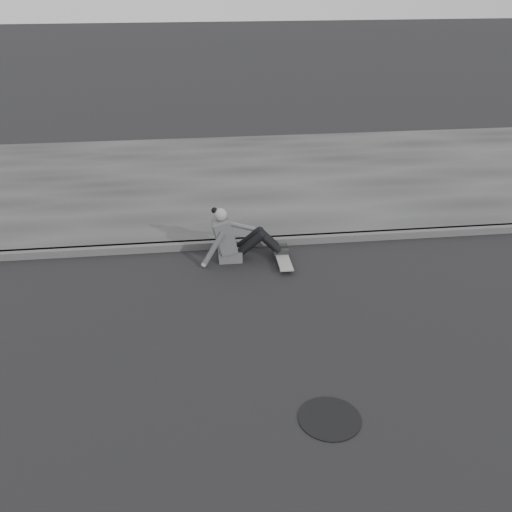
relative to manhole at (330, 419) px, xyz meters
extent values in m
plane|color=black|center=(-0.69, 1.47, -0.01)|extent=(80.00, 80.00, 0.00)
cube|color=#4A4A4A|center=(-0.69, 4.05, 0.05)|extent=(24.00, 0.16, 0.12)
cube|color=#363636|center=(-0.69, 7.07, 0.05)|extent=(24.00, 6.00, 0.12)
cylinder|color=black|center=(0.00, 0.00, 0.00)|extent=(0.65, 0.65, 0.01)
cylinder|color=#A3A39D|center=(0.00, 3.11, 0.02)|extent=(0.03, 0.05, 0.05)
cylinder|color=#A3A39D|center=(0.15, 3.11, 0.02)|extent=(0.03, 0.05, 0.05)
cylinder|color=#A3A39D|center=(0.00, 3.63, 0.02)|extent=(0.03, 0.05, 0.05)
cylinder|color=#A3A39D|center=(0.15, 3.63, 0.02)|extent=(0.03, 0.05, 0.05)
cube|color=#28282B|center=(0.07, 3.11, 0.05)|extent=(0.16, 0.04, 0.03)
cube|color=#28282B|center=(0.07, 3.63, 0.05)|extent=(0.16, 0.04, 0.03)
cube|color=gray|center=(0.07, 3.37, 0.07)|extent=(0.20, 0.78, 0.02)
cube|color=#4D4D50|center=(-0.73, 3.62, 0.08)|extent=(0.36, 0.34, 0.18)
cube|color=#4D4D50|center=(-0.80, 3.62, 0.42)|extent=(0.37, 0.40, 0.57)
cube|color=#4D4D50|center=(-0.93, 3.62, 0.54)|extent=(0.14, 0.30, 0.20)
cylinder|color=gray|center=(-0.85, 3.62, 0.66)|extent=(0.09, 0.09, 0.08)
sphere|color=gray|center=(-0.86, 3.62, 0.75)|extent=(0.20, 0.20, 0.20)
sphere|color=black|center=(-0.95, 3.64, 0.82)|extent=(0.09, 0.09, 0.09)
cylinder|color=black|center=(-0.41, 3.53, 0.28)|extent=(0.43, 0.13, 0.39)
cylinder|color=black|center=(-0.41, 3.71, 0.28)|extent=(0.43, 0.13, 0.39)
cylinder|color=black|center=(-0.11, 3.53, 0.27)|extent=(0.35, 0.11, 0.36)
cylinder|color=black|center=(-0.11, 3.71, 0.27)|extent=(0.35, 0.11, 0.36)
sphere|color=black|center=(-0.25, 3.53, 0.41)|extent=(0.13, 0.13, 0.13)
sphere|color=black|center=(-0.25, 3.71, 0.41)|extent=(0.13, 0.13, 0.13)
cube|color=black|center=(0.07, 3.53, 0.12)|extent=(0.24, 0.08, 0.07)
cube|color=black|center=(0.07, 3.71, 0.12)|extent=(0.24, 0.08, 0.07)
cylinder|color=#4D4D50|center=(-1.00, 3.41, 0.28)|extent=(0.38, 0.08, 0.58)
sphere|color=gray|center=(-1.15, 3.40, 0.03)|extent=(0.08, 0.08, 0.08)
cylinder|color=#4D4D50|center=(-0.56, 3.78, 0.48)|extent=(0.48, 0.08, 0.21)
camera|label=1|loc=(-1.28, -4.27, 4.18)|focal=40.00mm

